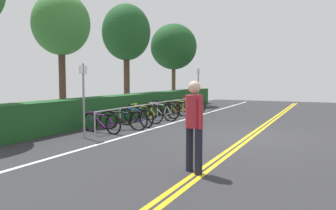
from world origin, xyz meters
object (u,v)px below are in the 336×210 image
at_px(tree_mid, 61,25).
at_px(bicycle_0, 102,123).
at_px(bicycle_6, 174,109).
at_px(sign_post_near, 84,93).
at_px(bicycle_2, 136,117).
at_px(sign_post_far, 198,85).
at_px(pedestrian, 194,120).
at_px(tree_extra, 174,47).
at_px(bicycle_8, 191,105).
at_px(bicycle_7, 183,107).
at_px(bicycle_5, 164,109).
at_px(bicycle_1, 123,120).
at_px(bicycle_4, 161,112).
at_px(tree_far_right, 126,33).
at_px(bicycle_3, 143,114).
at_px(bike_rack, 157,107).

bearing_deg(tree_mid, bicycle_0, -119.47).
relative_size(bicycle_6, sign_post_near, 0.76).
distance_m(bicycle_6, tree_mid, 6.08).
xyz_separation_m(bicycle_2, sign_post_far, (6.45, -0.03, 1.02)).
bearing_deg(pedestrian, bicycle_0, 53.92).
bearing_deg(tree_extra, bicycle_8, -145.12).
bearing_deg(bicycle_7, bicycle_5, 177.15).
bearing_deg(tree_extra, bicycle_1, -165.08).
bearing_deg(sign_post_near, bicycle_4, -1.69).
bearing_deg(tree_mid, tree_far_right, 1.72).
bearing_deg(sign_post_far, bicycle_1, 179.98).
distance_m(bicycle_7, bicycle_8, 0.86).
xyz_separation_m(bicycle_1, tree_extra, (10.35, 2.76, 3.38)).
bearing_deg(bicycle_6, bicycle_3, -179.99).
relative_size(sign_post_far, tree_mid, 0.44).
bearing_deg(pedestrian, tree_extra, 25.39).
xyz_separation_m(bicycle_1, bicycle_8, (6.52, 0.09, 0.04)).
bearing_deg(tree_mid, bicycle_4, -61.02).
height_order(bike_rack, bicycle_4, bicycle_4).
distance_m(bike_rack, pedestrian, 8.02).
xyz_separation_m(bicycle_7, pedestrian, (-9.69, -4.23, 0.65)).
relative_size(bicycle_0, sign_post_near, 0.77).
relative_size(bike_rack, tree_far_right, 1.50).
height_order(bike_rack, pedestrian, pedestrian).
distance_m(bicycle_4, tree_extra, 8.68).
xyz_separation_m(bicycle_8, pedestrian, (-10.54, -4.15, 0.61)).
relative_size(bicycle_8, sign_post_near, 0.81).
bearing_deg(bicycle_3, bicycle_0, 179.35).
relative_size(bike_rack, bicycle_7, 5.28).
distance_m(bicycle_0, sign_post_near, 1.44).
distance_m(bike_rack, sign_post_far, 4.62).
bearing_deg(bicycle_8, tree_mid, 149.15).
xyz_separation_m(bicycle_2, tree_mid, (0.03, 3.40, 3.51)).
relative_size(bicycle_5, bicycle_8, 1.02).
bearing_deg(bicycle_1, bike_rack, 2.60).
bearing_deg(bicycle_0, tree_extra, 12.53).
bearing_deg(tree_mid, tree_extra, -4.08).
distance_m(bike_rack, tree_extra, 8.58).
relative_size(bicycle_2, tree_far_right, 0.30).
xyz_separation_m(bike_rack, bicycle_1, (-2.81, -0.13, -0.24)).
distance_m(bicycle_0, bicycle_7, 6.53).
height_order(bicycle_4, tree_mid, tree_mid).
xyz_separation_m(bicycle_5, tree_mid, (-2.79, 3.16, 3.47)).
xyz_separation_m(bicycle_3, sign_post_near, (-3.70, -0.11, 0.95)).
bearing_deg(bicycle_6, bicycle_5, 178.14).
bearing_deg(bicycle_3, bicycle_4, -13.52).
xyz_separation_m(bicycle_3, bicycle_5, (1.91, 0.03, 0.01)).
bearing_deg(sign_post_far, tree_extra, 42.65).
bearing_deg(bicycle_1, bicycle_0, 162.94).
distance_m(bike_rack, bicycle_4, 0.24).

